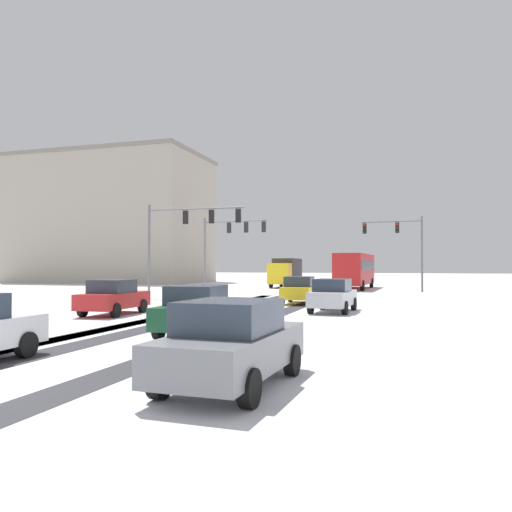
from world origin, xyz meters
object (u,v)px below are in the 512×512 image
car_red_third (114,297)px  car_dark_green_fourth (198,310)px  car_silver_second (333,295)px  bus_oncoming (355,268)px  car_grey_fifth (232,343)px  box_truck_delivery (286,272)px  traffic_signal_far_left (229,237)px  office_building_far_left_block (113,220)px  car_yellow_cab_lead (300,290)px  traffic_signal_far_right (401,239)px  traffic_signal_near_left (186,228)px

car_red_third → car_dark_green_fourth: size_ratio=1.00×
car_red_third → car_silver_second: bearing=24.5°
car_dark_green_fourth → bus_oncoming: bearing=87.6°
car_silver_second → car_grey_fifth: 15.85m
car_red_third → box_truck_delivery: size_ratio=0.56×
traffic_signal_far_left → office_building_far_left_block: 31.14m
car_yellow_cab_lead → office_building_far_left_block: office_building_far_left_block is taller
traffic_signal_far_right → bus_oncoming: size_ratio=0.59×
car_dark_green_fourth → office_building_far_left_block: size_ratio=0.17×
car_yellow_cab_lead → car_silver_second: size_ratio=1.00×
car_red_third → car_dark_green_fourth: bearing=-38.8°
traffic_signal_near_left → traffic_signal_far_left: same height
traffic_signal_far_left → car_red_third: traffic_signal_far_left is taller
traffic_signal_near_left → office_building_far_left_block: office_building_far_left_block is taller
car_silver_second → bus_oncoming: bus_oncoming is taller
office_building_far_left_block → bus_oncoming: bearing=-17.7°
traffic_signal_far_right → office_building_far_left_block: bearing=158.3°
traffic_signal_near_left → car_grey_fifth: traffic_signal_near_left is taller
traffic_signal_near_left → car_yellow_cab_lead: (8.28, -1.86, -4.00)m
car_dark_green_fourth → bus_oncoming: bus_oncoming is taller
car_yellow_cab_lead → car_grey_fifth: bearing=-81.4°
car_yellow_cab_lead → car_red_third: 11.51m
car_dark_green_fourth → office_building_far_left_block: bearing=125.4°
traffic_signal_far_right → car_dark_green_fourth: bearing=-100.9°
car_silver_second → office_building_far_left_block: (-35.50, 36.12, 7.76)m
traffic_signal_near_left → traffic_signal_far_left: bearing=92.6°
traffic_signal_near_left → traffic_signal_far_right: same height
car_silver_second → traffic_signal_far_left: bearing=124.4°
car_yellow_cab_lead → car_silver_second: (2.71, -5.00, 0.00)m
car_yellow_cab_lead → car_red_third: same height
traffic_signal_far_right → bus_oncoming: bearing=134.7°
bus_oncoming → office_building_far_left_block: (-33.97, 10.84, 6.59)m
car_grey_fifth → office_building_far_left_block: bearing=124.7°
car_yellow_cab_lead → car_dark_green_fourth: bearing=-91.2°
car_yellow_cab_lead → car_red_third: (-6.76, -9.31, 0.00)m
traffic_signal_far_right → car_grey_fifth: (-2.40, -36.72, -3.79)m
traffic_signal_far_right → car_dark_green_fourth: size_ratio=1.55×
traffic_signal_far_left → box_truck_delivery: 11.38m
traffic_signal_far_left → car_silver_second: bearing=-55.6°
car_red_third → car_grey_fifth: size_ratio=1.00×
car_grey_fifth → traffic_signal_far_left: bearing=110.0°
car_yellow_cab_lead → office_building_far_left_block: size_ratio=0.17×
bus_oncoming → car_silver_second: bearing=-86.5°
car_dark_green_fourth → box_truck_delivery: size_ratio=0.56×
car_yellow_cab_lead → box_truck_delivery: 23.24m
traffic_signal_near_left → box_truck_delivery: bearing=84.4°
bus_oncoming → traffic_signal_far_right: bearing=-45.3°
traffic_signal_near_left → car_silver_second: traffic_signal_near_left is taller
traffic_signal_far_left → office_building_far_left_block: bearing=141.1°
traffic_signal_far_right → office_building_far_left_block: 41.44m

